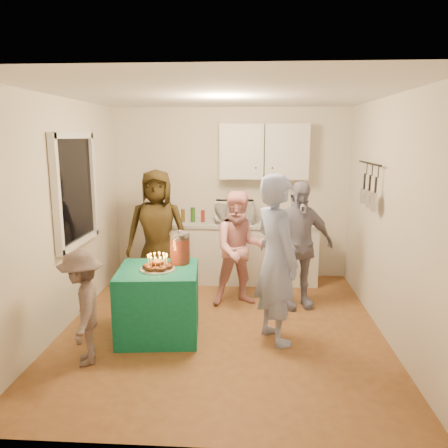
# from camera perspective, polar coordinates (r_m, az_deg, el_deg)

# --- Properties ---
(floor) EXTENTS (4.00, 4.00, 0.00)m
(floor) POSITION_cam_1_polar(r_m,az_deg,el_deg) (5.19, -0.25, -13.33)
(floor) COLOR brown
(floor) RESTS_ON ground
(ceiling) EXTENTS (4.00, 4.00, 0.00)m
(ceiling) POSITION_cam_1_polar(r_m,az_deg,el_deg) (4.74, -0.27, 16.60)
(ceiling) COLOR white
(ceiling) RESTS_ON floor
(back_wall) EXTENTS (3.60, 3.60, 0.00)m
(back_wall) POSITION_cam_1_polar(r_m,az_deg,el_deg) (6.77, 0.87, 3.99)
(back_wall) COLOR silver
(back_wall) RESTS_ON floor
(left_wall) EXTENTS (4.00, 4.00, 0.00)m
(left_wall) POSITION_cam_1_polar(r_m,az_deg,el_deg) (5.23, -20.34, 1.10)
(left_wall) COLOR silver
(left_wall) RESTS_ON floor
(right_wall) EXTENTS (4.00, 4.00, 0.00)m
(right_wall) POSITION_cam_1_polar(r_m,az_deg,el_deg) (5.01, 20.75, 0.64)
(right_wall) COLOR silver
(right_wall) RESTS_ON floor
(window_night) EXTENTS (0.04, 1.00, 1.20)m
(window_night) POSITION_cam_1_polar(r_m,az_deg,el_deg) (5.46, -18.97, 4.25)
(window_night) COLOR black
(window_night) RESTS_ON left_wall
(counter) EXTENTS (2.20, 0.58, 0.86)m
(counter) POSITION_cam_1_polar(r_m,az_deg,el_deg) (6.64, 2.45, -3.83)
(counter) COLOR white
(counter) RESTS_ON floor
(countertop) EXTENTS (2.24, 0.62, 0.05)m
(countertop) POSITION_cam_1_polar(r_m,az_deg,el_deg) (6.53, 2.49, 0.02)
(countertop) COLOR beige
(countertop) RESTS_ON counter
(upper_cabinet) EXTENTS (1.30, 0.30, 0.80)m
(upper_cabinet) POSITION_cam_1_polar(r_m,az_deg,el_deg) (6.56, 5.25, 9.41)
(upper_cabinet) COLOR white
(upper_cabinet) RESTS_ON back_wall
(pot_rack) EXTENTS (0.12, 1.00, 0.60)m
(pot_rack) POSITION_cam_1_polar(r_m,az_deg,el_deg) (5.61, 18.11, 5.00)
(pot_rack) COLOR black
(pot_rack) RESTS_ON right_wall
(microwave) EXTENTS (0.59, 0.41, 0.32)m
(microwave) POSITION_cam_1_polar(r_m,az_deg,el_deg) (6.50, 1.40, 1.62)
(microwave) COLOR white
(microwave) RESTS_ON countertop
(party_table) EXTENTS (0.93, 0.93, 0.76)m
(party_table) POSITION_cam_1_polar(r_m,az_deg,el_deg) (4.93, -8.52, -10.04)
(party_table) COLOR #106B4F
(party_table) RESTS_ON floor
(donut_cake) EXTENTS (0.38, 0.38, 0.18)m
(donut_cake) POSITION_cam_1_polar(r_m,az_deg,el_deg) (4.75, -8.67, -4.88)
(donut_cake) COLOR #381C0C
(donut_cake) RESTS_ON party_table
(punch_jar) EXTENTS (0.22, 0.22, 0.34)m
(punch_jar) POSITION_cam_1_polar(r_m,az_deg,el_deg) (4.93, -5.78, -3.24)
(punch_jar) COLOR red
(punch_jar) RESTS_ON party_table
(man_birthday) EXTENTS (0.68, 0.78, 1.80)m
(man_birthday) POSITION_cam_1_polar(r_m,az_deg,el_deg) (4.62, 6.83, -4.63)
(man_birthday) COLOR #95A4D8
(man_birthday) RESTS_ON floor
(woman_back_left) EXTENTS (0.89, 0.62, 1.73)m
(woman_back_left) POSITION_cam_1_polar(r_m,az_deg,el_deg) (6.15, -8.72, -1.00)
(woman_back_left) COLOR #554118
(woman_back_left) RESTS_ON floor
(woman_back_center) EXTENTS (0.83, 0.71, 1.49)m
(woman_back_center) POSITION_cam_1_polar(r_m,az_deg,el_deg) (5.63, 2.12, -3.27)
(woman_back_center) COLOR pink
(woman_back_center) RESTS_ON floor
(woman_back_right) EXTENTS (1.03, 0.64, 1.63)m
(woman_back_right) POSITION_cam_1_polar(r_m,az_deg,el_deg) (5.61, 9.53, -2.74)
(woman_back_right) COLOR #141038
(woman_back_right) RESTS_ON floor
(child_near_left) EXTENTS (0.63, 0.82, 1.13)m
(child_near_left) POSITION_cam_1_polar(r_m,az_deg,el_deg) (4.45, -17.98, -10.35)
(child_near_left) COLOR #564645
(child_near_left) RESTS_ON floor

